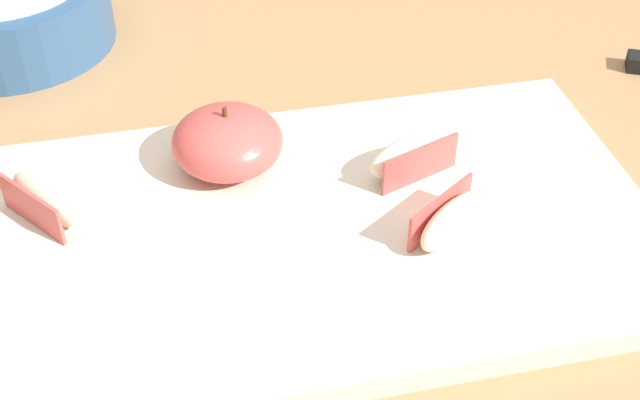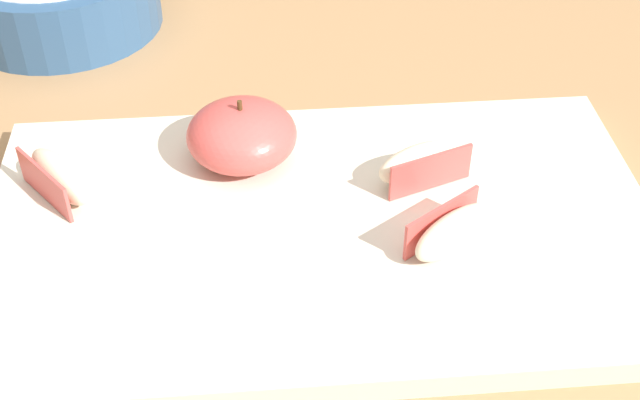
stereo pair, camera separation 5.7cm
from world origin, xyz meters
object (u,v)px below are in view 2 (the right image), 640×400
Objects in this scene: cutting_board at (320,232)px; apple_wedge_right at (57,177)px; apple_half_skin_up at (240,135)px; apple_wedge_back at (452,231)px; apple_wedge_near_knife at (421,163)px.

cutting_board is 6.80× the size of apple_wedge_right.
apple_wedge_back is (0.13, -0.11, -0.01)m from apple_half_skin_up.
apple_wedge_near_knife is 0.07m from apple_wedge_back.
apple_wedge_right is (-0.18, 0.05, 0.02)m from cutting_board.
apple_wedge_back is (0.08, -0.03, 0.02)m from cutting_board.
cutting_board is at bearing 158.57° from apple_wedge_back.
apple_half_skin_up is 0.17m from apple_wedge_back.
apple_wedge_right is (-0.25, 0.01, 0.00)m from apple_wedge_near_knife.
apple_wedge_near_knife is 0.25m from apple_wedge_right.
apple_wedge_right is at bearing 163.31° from apple_wedge_back.
apple_wedge_right is (-0.26, 0.08, 0.00)m from apple_wedge_back.
apple_half_skin_up is 1.17× the size of apple_wedge_back.
cutting_board is at bearing -55.76° from apple_half_skin_up.
cutting_board is at bearing -14.43° from apple_wedge_right.
apple_half_skin_up is at bearing 13.00° from apple_wedge_right.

